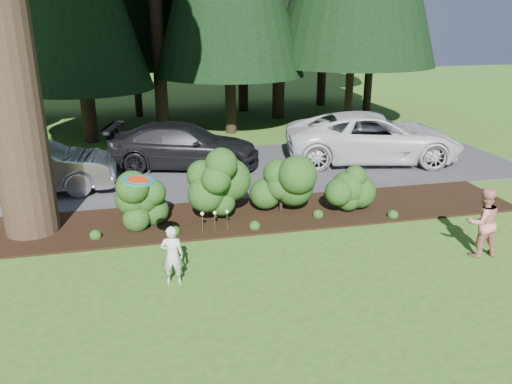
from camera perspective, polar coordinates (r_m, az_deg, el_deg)
The scene contains 11 objects.
ground at distance 10.12m, azimuth -0.98°, elevation -9.91°, with size 80.00×80.00×0.00m, color #34661D.
mulch_bed at distance 12.99m, azimuth -3.91°, elevation -2.93°, with size 16.00×2.50×0.05m, color black.
driveway at distance 16.97m, azimuth -6.17°, elevation 2.37°, with size 22.00×6.00×0.03m, color #38383A.
shrub_row at distance 12.74m, azimuth -0.50°, elevation 0.43°, with size 6.53×1.60×1.61m.
lily_cluster at distance 12.00m, azimuth -4.74°, elevation -2.48°, with size 0.69×0.09×0.57m.
car_silver_wagon at distance 15.95m, azimuth -24.51°, elevation 2.65°, with size 1.69×4.86×1.60m, color #A8A8AC.
car_white_suv at distance 18.37m, azimuth 13.21°, elevation 6.12°, with size 2.86×6.20×1.72m, color silver.
car_dark_suv at distance 17.33m, azimuth -8.27°, elevation 5.27°, with size 2.10×5.17×1.50m, color black.
child at distance 9.83m, azimuth -9.55°, elevation -7.15°, with size 0.44×0.29×1.21m, color white.
adult at distance 11.80m, azimuth 24.45°, elevation -3.17°, with size 0.75×0.59×1.55m, color red.
frisbee at distance 9.07m, azimuth -13.29°, elevation 1.30°, with size 0.57×0.57×0.12m.
Camera 1 is at (-1.78, -8.64, 4.95)m, focal length 35.00 mm.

